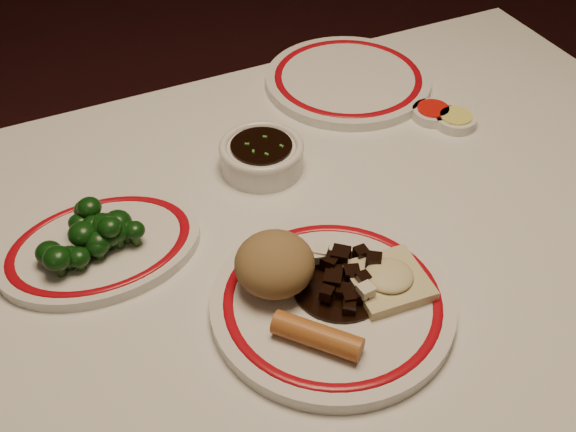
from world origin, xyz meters
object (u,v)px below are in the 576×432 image
Objects in this scene: stirfry_heap at (343,279)px; soy_bowl at (262,157)px; dining_table at (336,292)px; broccoli_plate at (100,247)px; fried_wonton at (389,279)px; spring_roll at (317,336)px; rice_mound at (275,264)px; main_plate at (332,304)px; broccoli_pile at (93,234)px.

stirfry_heap reaches higher than soy_bowl.
broccoli_plate reaches higher than dining_table.
fried_wonton is 0.36m from broccoli_plate.
fried_wonton is at bearing -84.91° from dining_table.
spring_roll is at bearing -160.64° from fried_wonton.
soy_bowl reaches higher than dining_table.
spring_roll is 0.34m from soy_bowl.
stirfry_heap is (-0.05, 0.02, -0.00)m from fried_wonton.
spring_roll is (0.00, -0.10, -0.02)m from rice_mound.
main_plate is 0.07m from fried_wonton.
broccoli_pile is (-0.25, 0.19, 0.01)m from stirfry_heap.
stirfry_heap is 0.26m from soy_bowl.
broccoli_pile is at bearing 84.21° from spring_roll.
fried_wonton reaches higher than dining_table.
rice_mound is 0.36× the size of broccoli_plate.
fried_wonton reaches higher than main_plate.
spring_roll is 0.86× the size of stirfry_heap.
fried_wonton is (0.11, 0.04, -0.00)m from spring_roll.
spring_roll reaches higher than soy_bowl.
dining_table is 0.15m from stirfry_heap.
broccoli_plate is (-0.17, 0.26, -0.02)m from spring_roll.
main_plate reaches higher than dining_table.
spring_roll reaches higher than dining_table.
rice_mound is at bearing -158.79° from dining_table.
stirfry_heap reaches higher than broccoli_plate.
dining_table is 0.16m from fried_wonton.
main_plate is 0.31m from broccoli_pile.
stirfry_heap is at bearing -116.30° from dining_table.
rice_mound is 0.93× the size of spring_roll.
main_plate is 0.30m from broccoli_plate.
fried_wonton is 0.05m from stirfry_heap.
dining_table is at bearing -81.97° from soy_bowl.
stirfry_heap is at bearing 2.99° from spring_roll.
dining_table is 0.15m from main_plate.
dining_table is 0.22m from spring_roll.
spring_roll is 0.85× the size of soy_bowl.
spring_roll is at bearing -103.63° from soy_bowl.
soy_bowl is (-0.04, 0.29, -0.01)m from fried_wonton.
dining_table is at bearing -21.51° from broccoli_pile.
rice_mound reaches higher than stirfry_heap.
fried_wonton is (0.12, -0.06, -0.02)m from rice_mound.
stirfry_heap is (-0.04, -0.08, 0.12)m from dining_table.
broccoli_pile is at bearing 142.51° from stirfry_heap.
stirfry_heap is 0.31m from broccoli_plate.
soy_bowl is (0.08, 0.23, -0.03)m from rice_mound.
spring_roll is at bearing -54.83° from broccoli_pile.
dining_table is at bearing 12.43° from spring_roll.
stirfry_heap is at bearing -37.49° from broccoli_pile.
spring_roll is at bearing -126.61° from dining_table.
spring_roll is at bearing -132.94° from main_plate.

